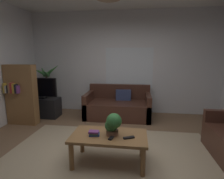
{
  "coord_description": "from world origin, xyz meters",
  "views": [
    {
      "loc": [
        0.41,
        -2.59,
        1.59
      ],
      "look_at": [
        0.0,
        0.3,
        1.05
      ],
      "focal_mm": 29.06,
      "sensor_mm": 36.0,
      "label": 1
    }
  ],
  "objects": [
    {
      "name": "tv_stand",
      "position": [
        -2.07,
        1.75,
        0.25
      ],
      "size": [
        0.9,
        0.44,
        0.5
      ],
      "primitive_type": "cube",
      "color": "black",
      "rests_on": "ground"
    },
    {
      "name": "tv",
      "position": [
        -2.07,
        1.73,
        0.78
      ],
      "size": [
        0.87,
        0.16,
        0.54
      ],
      "color": "black",
      "rests_on": "tv_stand"
    },
    {
      "name": "book_on_table_0",
      "position": [
        -0.19,
        -0.17,
        0.46
      ],
      "size": [
        0.16,
        0.13,
        0.03
      ],
      "primitive_type": "cube",
      "rotation": [
        0.0,
        0.0,
        0.16
      ],
      "color": "#2D4C8C",
      "rests_on": "coffee_table"
    },
    {
      "name": "remote_on_table_0",
      "position": [
        0.31,
        -0.2,
        0.46
      ],
      "size": [
        0.17,
        0.11,
        0.02
      ],
      "primitive_type": "cube",
      "rotation": [
        0.0,
        0.0,
        5.16
      ],
      "color": "black",
      "rests_on": "coffee_table"
    },
    {
      "name": "rug",
      "position": [
        0.0,
        -0.2,
        0.0
      ],
      "size": [
        3.41,
        2.75,
        0.01
      ],
      "primitive_type": "cube",
      "color": "tan",
      "rests_on": "ground"
    },
    {
      "name": "book_on_table_1",
      "position": [
        -0.19,
        -0.18,
        0.49
      ],
      "size": [
        0.12,
        0.1,
        0.02
      ],
      "primitive_type": "cube",
      "rotation": [
        0.0,
        0.0,
        0.08
      ],
      "color": "#387247",
      "rests_on": "coffee_table"
    },
    {
      "name": "couch_under_window",
      "position": [
        -0.08,
        1.99,
        0.27
      ],
      "size": [
        1.67,
        0.9,
        0.82
      ],
      "color": "#47281E",
      "rests_on": "ground"
    },
    {
      "name": "wall_back",
      "position": [
        0.0,
        2.53,
        1.4
      ],
      "size": [
        5.37,
        0.06,
        2.8
      ],
      "primitive_type": "cube",
      "color": "silver",
      "rests_on": "ground"
    },
    {
      "name": "coffee_table",
      "position": [
        0.01,
        -0.12,
        0.38
      ],
      "size": [
        1.11,
        0.61,
        0.45
      ],
      "color": "olive",
      "rests_on": "ground"
    },
    {
      "name": "floor",
      "position": [
        0.0,
        0.0,
        -0.01
      ],
      "size": [
        5.25,
        5.0,
        0.02
      ],
      "primitive_type": "cube",
      "color": "brown",
      "rests_on": "ground"
    },
    {
      "name": "potted_plant_on_table",
      "position": [
        0.07,
        -0.13,
        0.63
      ],
      "size": [
        0.25,
        0.23,
        0.34
      ],
      "color": "brown",
      "rests_on": "coffee_table"
    },
    {
      "name": "window_pane",
      "position": [
        0.17,
        2.5,
        1.26
      ],
      "size": [
        1.31,
        0.01,
        1.11
      ],
      "primitive_type": "cube",
      "color": "white"
    },
    {
      "name": "bookshelf_corner",
      "position": [
        -2.26,
        1.19,
        0.71
      ],
      "size": [
        0.7,
        0.31,
        1.4
      ],
      "color": "olive",
      "rests_on": "ground"
    },
    {
      "name": "potted_palm_corner",
      "position": [
        -2.16,
        2.25,
        0.6
      ],
      "size": [
        0.84,
        0.91,
        1.4
      ],
      "color": "#4C4C51",
      "rests_on": "ground"
    },
    {
      "name": "remote_on_table_1",
      "position": [
        0.07,
        -0.22,
        0.46
      ],
      "size": [
        0.09,
        0.17,
        0.02
      ],
      "primitive_type": "cube",
      "rotation": [
        0.0,
        0.0,
        6.01
      ],
      "color": "black",
      "rests_on": "coffee_table"
    },
    {
      "name": "book_on_table_2",
      "position": [
        -0.2,
        -0.18,
        0.51
      ],
      "size": [
        0.15,
        0.1,
        0.03
      ],
      "primitive_type": "cube",
      "rotation": [
        0.0,
        0.0,
        0.03
      ],
      "color": "#72387F",
      "rests_on": "coffee_table"
    }
  ]
}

